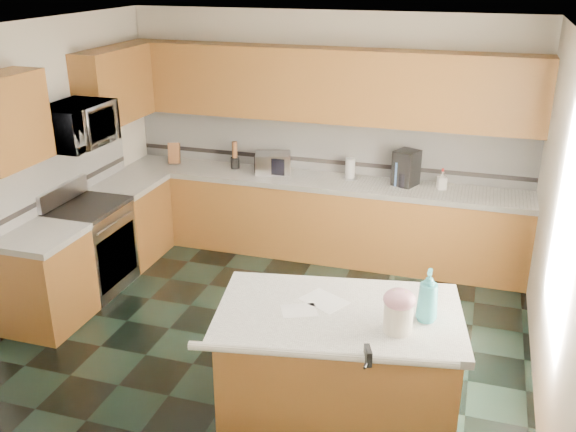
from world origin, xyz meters
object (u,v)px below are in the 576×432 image
(island_base, at_px, (337,370))
(coffee_maker, at_px, (406,168))
(soap_bottle_island, at_px, (428,295))
(knife_block, at_px, (174,153))
(treat_jar, at_px, (398,317))
(island_top, at_px, (339,315))
(toaster_oven, at_px, (273,163))

(island_base, relative_size, coffee_maker, 4.20)
(soap_bottle_island, bearing_deg, knife_block, 142.84)
(island_base, bearing_deg, treat_jar, -27.50)
(treat_jar, xyz_separation_m, soap_bottle_island, (0.17, 0.19, 0.09))
(island_base, distance_m, island_top, 0.46)
(treat_jar, relative_size, soap_bottle_island, 0.54)
(island_base, distance_m, soap_bottle_island, 0.90)
(island_base, relative_size, island_top, 0.94)
(island_base, distance_m, knife_block, 3.93)
(island_base, relative_size, toaster_oven, 4.06)
(knife_block, distance_m, coffee_maker, 2.75)
(island_top, relative_size, toaster_oven, 4.32)
(knife_block, bearing_deg, soap_bottle_island, -60.81)
(island_base, relative_size, treat_jar, 7.93)
(treat_jar, relative_size, knife_block, 0.82)
(coffee_maker, bearing_deg, island_top, -68.92)
(island_top, bearing_deg, knife_block, 123.39)
(soap_bottle_island, xyz_separation_m, knife_block, (-3.26, 2.76, -0.07))
(treat_jar, relative_size, coffee_maker, 0.53)
(soap_bottle_island, relative_size, knife_block, 1.53)
(treat_jar, relative_size, toaster_oven, 0.51)
(island_top, xyz_separation_m, toaster_oven, (-1.43, 2.82, 0.14))
(knife_block, height_order, toaster_oven, knife_block)
(island_top, distance_m, knife_block, 3.89)
(toaster_oven, bearing_deg, knife_block, 163.19)
(toaster_oven, relative_size, coffee_maker, 1.03)
(island_top, relative_size, treat_jar, 8.42)
(soap_bottle_island, xyz_separation_m, toaster_oven, (-2.02, 2.76, -0.07))
(island_base, height_order, toaster_oven, toaster_oven)
(island_top, xyz_separation_m, knife_block, (-2.67, 2.82, 0.15))
(toaster_oven, bearing_deg, island_base, -79.89)
(knife_block, distance_m, toaster_oven, 1.24)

